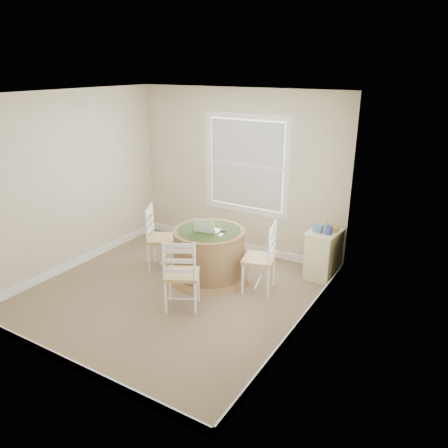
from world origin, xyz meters
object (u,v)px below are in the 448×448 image
Objects in this scene: laptop at (207,229)px; corner_chest at (323,254)px; chair_left at (162,238)px; chair_near at (182,274)px; chair_right at (259,258)px; round_table at (209,252)px.

laptop is 0.51× the size of corner_chest.
chair_left is 0.84m from laptop.
chair_near reaches higher than laptop.
chair_left and chair_right have the same top height.
chair_left is at bearing -100.46° from chair_right.
laptop is at bearing -107.22° from chair_near.
corner_chest is (2.18, 0.94, -0.12)m from chair_left.
chair_near is (0.16, -0.89, 0.08)m from round_table.
chair_right is 1.05m from corner_chest.
round_table is 3.31× the size of laptop.
round_table is 1.69× the size of corner_chest.
round_table is 1.27× the size of chair_near.
laptop is at bearing -115.39° from chair_left.
chair_right reaches higher than corner_chest.
corner_chest is (1.22, 1.75, -0.12)m from chair_near.
round_table is 1.27× the size of chair_left.
round_table is 1.63m from corner_chest.
chair_right is at bearing 174.79° from laptop.
round_table is 0.80m from chair_left.
chair_left is 1.57m from chair_right.
chair_left is (-0.79, -0.08, 0.08)m from round_table.
round_table is 0.78m from chair_right.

